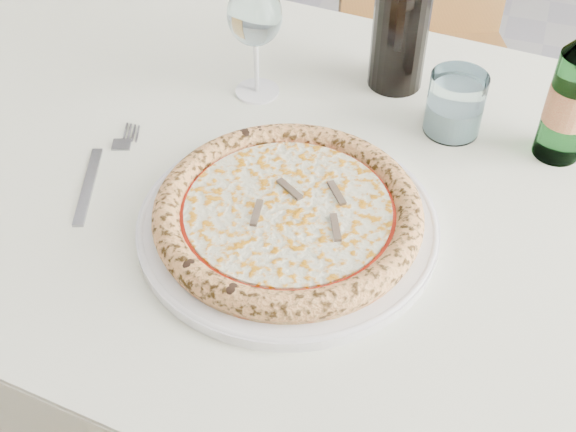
% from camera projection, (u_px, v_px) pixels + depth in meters
% --- Properties ---
extents(floor, '(5.00, 6.00, 0.02)m').
position_uv_depth(floor, '(242.00, 329.00, 1.67)').
color(floor, gray).
rests_on(floor, ground).
extents(dining_table, '(1.40, 0.91, 0.76)m').
position_uv_depth(dining_table, '(312.00, 229.00, 0.96)').
color(dining_table, brown).
rests_on(dining_table, floor).
extents(chair_far, '(0.50, 0.50, 0.93)m').
position_uv_depth(chair_far, '(430.00, 27.00, 1.60)').
color(chair_far, brown).
rests_on(chair_far, floor).
extents(plate, '(0.34, 0.34, 0.02)m').
position_uv_depth(plate, '(288.00, 223.00, 0.82)').
color(plate, white).
rests_on(plate, dining_table).
extents(pizza, '(0.31, 0.31, 0.03)m').
position_uv_depth(pizza, '(288.00, 212.00, 0.81)').
color(pizza, tan).
rests_on(pizza, plate).
extents(fork, '(0.06, 0.20, 0.00)m').
position_uv_depth(fork, '(99.00, 172.00, 0.90)').
color(fork, gray).
rests_on(fork, dining_table).
extents(wine_glass, '(0.07, 0.07, 0.16)m').
position_uv_depth(wine_glass, '(255.00, 18.00, 0.94)').
color(wine_glass, white).
rests_on(wine_glass, dining_table).
extents(tumbler, '(0.07, 0.07, 0.08)m').
position_uv_depth(tumbler, '(455.00, 107.00, 0.94)').
color(tumbler, white).
rests_on(tumbler, dining_table).
extents(beer_bottle, '(0.06, 0.06, 0.22)m').
position_uv_depth(beer_bottle, '(574.00, 95.00, 0.87)').
color(beer_bottle, '#4B8655').
rests_on(beer_bottle, dining_table).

